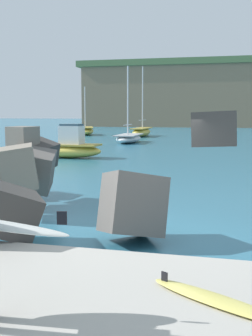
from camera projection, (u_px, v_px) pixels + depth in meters
ground_plane at (139, 235)px, 9.14m from camera, size 400.00×400.00×0.00m
walkway_path at (73, 314)px, 5.28m from camera, size 48.00×4.40×0.24m
breakwater_jetty at (99, 172)px, 10.56m from camera, size 32.93×7.32×3.15m
spare_surfboard at (217, 300)px, 5.31m from camera, size 1.92×1.30×0.19m
boat_near_left at (68, 147)px, 25.08m from camera, size 4.38×1.88×2.03m
boat_near_centre at (85, 131)px, 51.84m from camera, size 3.90×6.21×5.85m
boat_mid_left at (129, 138)px, 38.05m from camera, size 2.08×5.52×6.79m
boat_mid_centre at (142, 132)px, 48.12m from camera, size 1.75×5.99×7.95m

